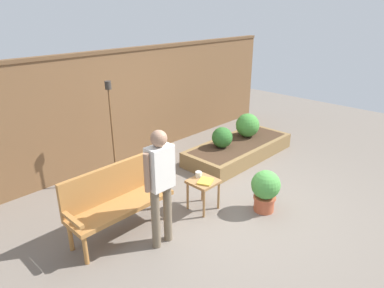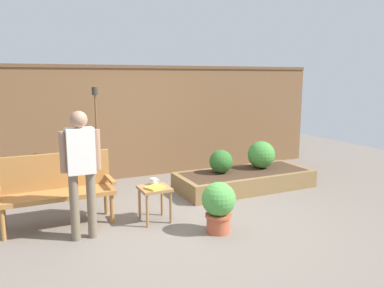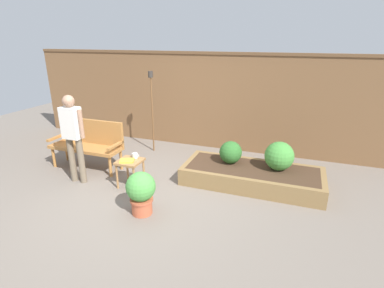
{
  "view_description": "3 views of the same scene",
  "coord_description": "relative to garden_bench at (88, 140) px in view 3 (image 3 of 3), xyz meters",
  "views": [
    {
      "loc": [
        -3.69,
        -2.8,
        2.88
      ],
      "look_at": [
        -0.24,
        0.52,
        0.95
      ],
      "focal_mm": 32.21,
      "sensor_mm": 36.0,
      "label": 1
    },
    {
      "loc": [
        -1.97,
        -4.47,
        1.95
      ],
      "look_at": [
        0.39,
        0.54,
        0.96
      ],
      "focal_mm": 35.57,
      "sensor_mm": 36.0,
      "label": 2
    },
    {
      "loc": [
        2.28,
        -3.81,
        2.45
      ],
      "look_at": [
        0.59,
        0.82,
        0.68
      ],
      "focal_mm": 27.92,
      "sensor_mm": 36.0,
      "label": 3
    }
  ],
  "objects": [
    {
      "name": "garden_bench",
      "position": [
        0.0,
        0.0,
        0.0
      ],
      "size": [
        1.44,
        0.48,
        0.94
      ],
      "color": "#A87038",
      "rests_on": "ground_plane"
    },
    {
      "name": "fence_back",
      "position": [
        1.52,
        1.93,
        0.55
      ],
      "size": [
        8.4,
        0.14,
        2.16
      ],
      "color": "brown",
      "rests_on": "ground_plane"
    },
    {
      "name": "cup_on_table",
      "position": [
        1.24,
        -0.33,
        -0.02
      ],
      "size": [
        0.13,
        0.1,
        0.09
      ],
      "color": "silver",
      "rests_on": "side_table"
    },
    {
      "name": "potted_boxwood",
      "position": [
        1.81,
        -1.16,
        -0.18
      ],
      "size": [
        0.43,
        0.43,
        0.65
      ],
      "color": "#B75638",
      "rests_on": "ground_plane"
    },
    {
      "name": "shrub_near_bench",
      "position": [
        2.74,
        0.44,
        -0.04
      ],
      "size": [
        0.4,
        0.4,
        0.4
      ],
      "color": "brown",
      "rests_on": "raised_planter_bed"
    },
    {
      "name": "person_by_bench",
      "position": [
        0.23,
        -0.63,
        0.39
      ],
      "size": [
        0.47,
        0.2,
        1.56
      ],
      "color": "#70604C",
      "rests_on": "ground_plane"
    },
    {
      "name": "ground_plane",
      "position": [
        1.52,
        -0.67,
        -0.54
      ],
      "size": [
        14.0,
        14.0,
        0.0
      ],
      "primitive_type": "plane",
      "color": "#70665B"
    },
    {
      "name": "side_table",
      "position": [
        1.2,
        -0.46,
        -0.15
      ],
      "size": [
        0.4,
        0.4,
        0.48
      ],
      "color": "#9E7042",
      "rests_on": "ground_plane"
    },
    {
      "name": "book_on_table",
      "position": [
        1.19,
        -0.52,
        -0.05
      ],
      "size": [
        0.29,
        0.27,
        0.03
      ],
      "primitive_type": "cube",
      "rotation": [
        0.0,
        0.0,
        0.42
      ],
      "color": "gold",
      "rests_on": "side_table"
    },
    {
      "name": "tiki_torch",
      "position": [
        0.79,
        1.21,
        0.67
      ],
      "size": [
        0.1,
        0.1,
        1.78
      ],
      "color": "brown",
      "rests_on": "ground_plane"
    },
    {
      "name": "shrub_far_corner",
      "position": [
        3.58,
        0.44,
        0.0
      ],
      "size": [
        0.49,
        0.49,
        0.49
      ],
      "color": "brown",
      "rests_on": "raised_planter_bed"
    },
    {
      "name": "raised_planter_bed",
      "position": [
        3.16,
        0.33,
        -0.39
      ],
      "size": [
        2.4,
        1.0,
        0.3
      ],
      "color": "olive",
      "rests_on": "ground_plane"
    }
  ]
}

